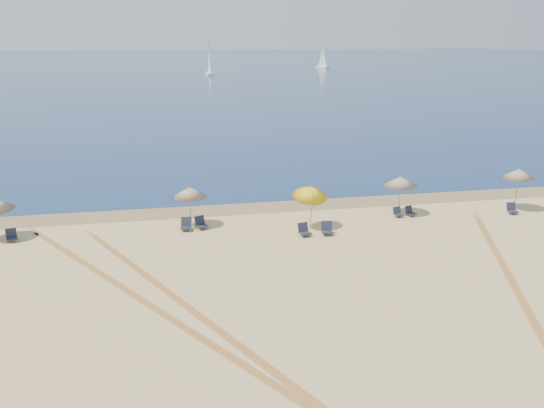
% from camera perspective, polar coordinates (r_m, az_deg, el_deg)
% --- Properties ---
extents(ocean, '(500.00, 500.00, 0.00)m').
position_cam_1_polar(ocean, '(237.01, -10.41, 13.07)').
color(ocean, '#0C2151').
rests_on(ocean, ground).
extents(wet_sand, '(500.00, 500.00, 0.00)m').
position_cam_1_polar(wet_sand, '(37.78, -1.24, -0.27)').
color(wet_sand, olive).
rests_on(wet_sand, ground).
extents(umbrella_2, '(1.87, 1.89, 2.35)m').
position_cam_1_polar(umbrella_2, '(33.74, -7.84, 1.14)').
color(umbrella_2, gray).
rests_on(umbrella_2, ground).
extents(umbrella_3, '(1.92, 1.99, 2.71)m').
position_cam_1_polar(umbrella_3, '(33.10, 3.67, 1.18)').
color(umbrella_3, gray).
rests_on(umbrella_3, ground).
extents(umbrella_4, '(2.03, 2.03, 2.38)m').
position_cam_1_polar(umbrella_4, '(36.59, 12.17, 2.13)').
color(umbrella_4, gray).
rests_on(umbrella_4, ground).
extents(umbrella_5, '(1.96, 1.96, 2.63)m').
position_cam_1_polar(umbrella_5, '(39.63, 22.45, 2.70)').
color(umbrella_5, gray).
rests_on(umbrella_5, ground).
extents(chair_2, '(0.70, 0.76, 0.65)m').
position_cam_1_polar(chair_2, '(34.37, -23.58, -2.79)').
color(chair_2, black).
rests_on(chair_2, ground).
extents(chair_3, '(0.69, 0.77, 0.71)m').
position_cam_1_polar(chair_3, '(33.55, -8.18, -1.97)').
color(chair_3, black).
rests_on(chair_3, ground).
extents(chair_4, '(0.80, 0.86, 0.71)m').
position_cam_1_polar(chair_4, '(33.72, -6.79, -1.84)').
color(chair_4, black).
rests_on(chair_4, ground).
extents(chair_5, '(0.69, 0.77, 0.70)m').
position_cam_1_polar(chair_5, '(32.36, 3.08, -2.52)').
color(chair_5, black).
rests_on(chair_5, ground).
extents(chair_6, '(0.68, 0.77, 0.71)m').
position_cam_1_polar(chair_6, '(32.65, 5.26, -2.38)').
color(chair_6, black).
rests_on(chair_6, ground).
extents(chair_7, '(0.55, 0.63, 0.59)m').
position_cam_1_polar(chair_7, '(36.47, 11.90, -0.79)').
color(chair_7, black).
rests_on(chair_7, ground).
extents(chair_8, '(0.65, 0.70, 0.59)m').
position_cam_1_polar(chair_8, '(36.80, 13.02, -0.71)').
color(chair_8, black).
rests_on(chair_8, ground).
extents(chair_9, '(0.60, 0.69, 0.67)m').
position_cam_1_polar(chair_9, '(39.08, 21.90, -0.44)').
color(chair_9, black).
rests_on(chair_9, ground).
extents(sailboat_0, '(3.19, 5.73, 8.31)m').
position_cam_1_polar(sailboat_0, '(197.76, 4.84, 13.49)').
color(sailboat_0, white).
rests_on(sailboat_0, ocean).
extents(sailboat_1, '(1.80, 6.15, 9.08)m').
position_cam_1_polar(sailboat_1, '(164.94, -6.00, 13.08)').
color(sailboat_1, white).
rests_on(sailboat_1, ocean).
extents(tire_tracks, '(51.38, 41.40, 0.00)m').
position_cam_1_polar(tire_tracks, '(23.07, 3.41, -11.22)').
color(tire_tracks, tan).
rests_on(tire_tracks, ground).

